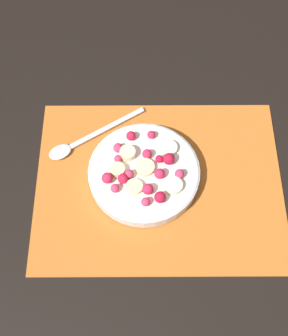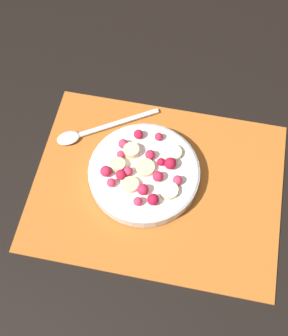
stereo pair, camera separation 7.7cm
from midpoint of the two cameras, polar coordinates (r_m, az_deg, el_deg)
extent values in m
plane|color=black|center=(0.84, -0.77, -2.15)|extent=(3.00, 3.00, 0.00)
cube|color=#B26023|center=(0.84, -0.77, -2.07)|extent=(0.44, 0.34, 0.01)
cylinder|color=silver|center=(0.83, -2.64, -0.90)|extent=(0.20, 0.20, 0.02)
torus|color=silver|center=(0.83, -2.66, -0.66)|extent=(0.20, 0.20, 0.01)
cylinder|color=white|center=(0.82, -2.67, -0.52)|extent=(0.18, 0.18, 0.00)
cylinder|color=beige|center=(0.83, -4.65, 1.56)|extent=(0.04, 0.04, 0.01)
cylinder|color=beige|center=(0.82, -2.56, -0.18)|extent=(0.05, 0.05, 0.01)
cylinder|color=#F4EAB7|center=(0.84, 0.39, 2.21)|extent=(0.04, 0.04, 0.01)
cylinder|color=#F4EAB7|center=(0.80, 0.85, -2.42)|extent=(0.04, 0.04, 0.01)
cylinder|color=beige|center=(0.82, -5.94, -0.47)|extent=(0.03, 0.03, 0.01)
cylinder|color=beige|center=(0.80, -3.93, -2.57)|extent=(0.04, 0.04, 0.01)
sphere|color=#D12347|center=(0.83, -2.28, 1.50)|extent=(0.02, 0.02, 0.02)
sphere|color=#DB3356|center=(0.81, -4.53, -0.73)|extent=(0.02, 0.02, 0.02)
sphere|color=#DB3356|center=(0.79, -2.61, -4.41)|extent=(0.02, 0.02, 0.02)
sphere|color=#DB3356|center=(0.83, -5.85, 0.89)|extent=(0.01, 0.01, 0.01)
sphere|color=#DB3356|center=(0.84, -5.80, 2.23)|extent=(0.02, 0.02, 0.02)
sphere|color=#B21433|center=(0.79, -0.76, -3.83)|extent=(0.02, 0.02, 0.02)
sphere|color=#DB3356|center=(0.80, -6.30, -2.72)|extent=(0.02, 0.02, 0.02)
sphere|color=#B21433|center=(0.82, 0.38, 0.88)|extent=(0.02, 0.02, 0.02)
sphere|color=red|center=(0.85, -4.20, 3.71)|extent=(0.02, 0.02, 0.02)
sphere|color=#D12347|center=(0.85, -1.70, 3.85)|extent=(0.01, 0.01, 0.01)
sphere|color=#D12347|center=(0.79, -2.30, -2.84)|extent=(0.02, 0.02, 0.02)
sphere|color=#B21433|center=(0.82, -1.10, 0.87)|extent=(0.01, 0.01, 0.01)
sphere|color=#D12347|center=(0.81, -7.22, -1.46)|extent=(0.02, 0.02, 0.02)
sphere|color=#DB3356|center=(0.81, 1.64, -0.75)|extent=(0.02, 0.02, 0.02)
sphere|color=red|center=(0.81, -5.30, -1.54)|extent=(0.02, 0.02, 0.02)
sphere|color=#D12347|center=(0.81, -0.85, -1.20)|extent=(0.02, 0.02, 0.02)
cube|color=silver|center=(0.90, -6.96, 4.65)|extent=(0.14, 0.09, 0.00)
ellipsoid|color=silver|center=(0.88, -12.66, 1.71)|extent=(0.05, 0.05, 0.01)
camera|label=1|loc=(0.04, -92.72, -5.10)|focal=50.00mm
camera|label=2|loc=(0.04, 87.28, 5.10)|focal=50.00mm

